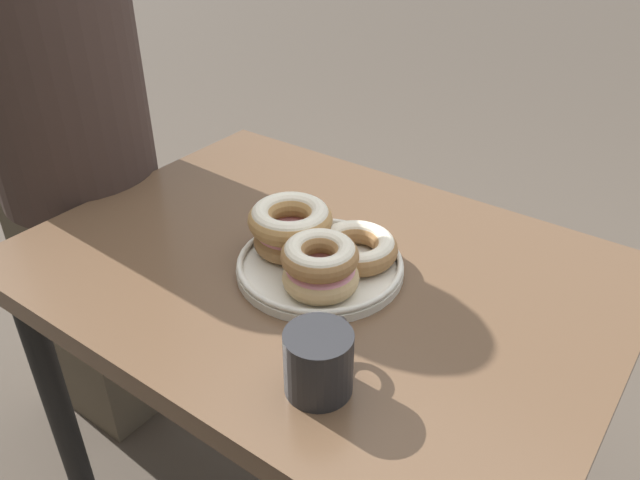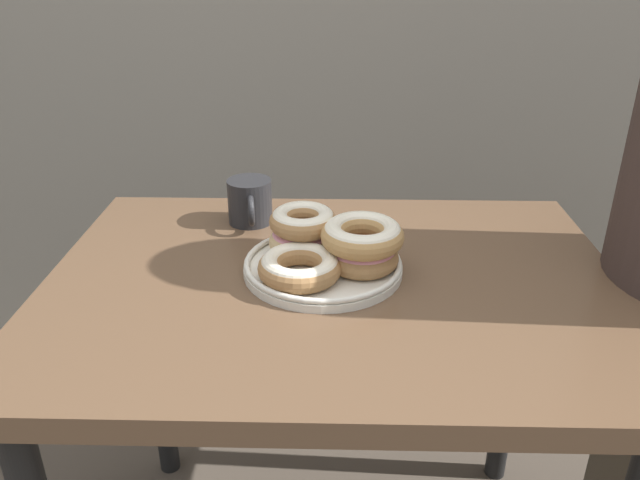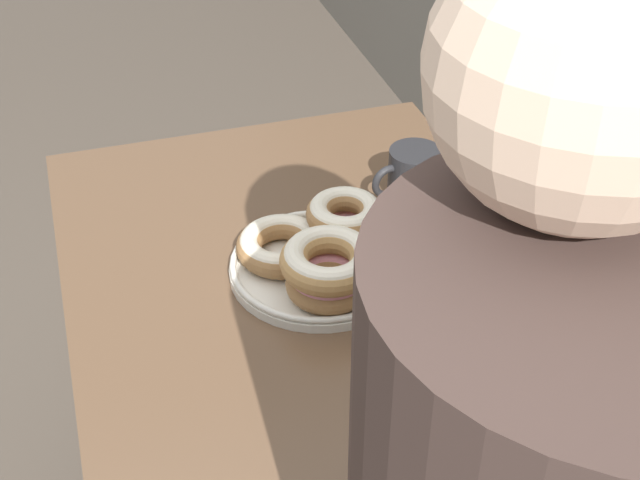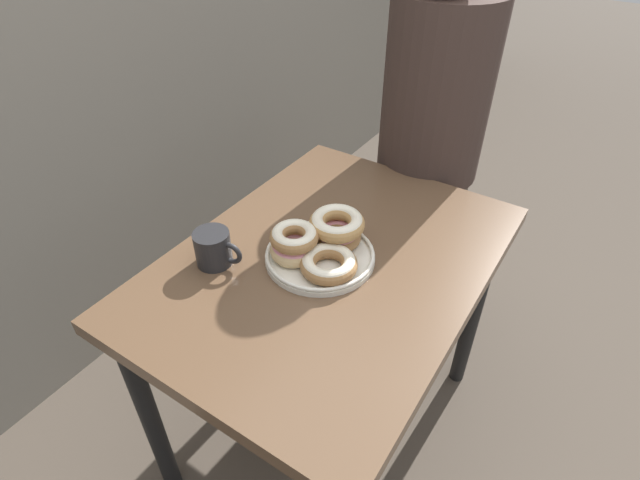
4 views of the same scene
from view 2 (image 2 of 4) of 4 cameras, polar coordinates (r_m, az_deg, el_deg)
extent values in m
cube|color=brown|center=(1.06, 0.97, -4.37)|extent=(0.96, 0.70, 0.04)
cylinder|color=black|center=(1.56, -14.97, -10.36)|extent=(0.05, 0.05, 0.69)
cylinder|color=black|center=(1.56, 16.96, -10.71)|extent=(0.05, 0.05, 0.69)
cylinder|color=silver|center=(1.06, 0.00, -2.59)|extent=(0.27, 0.27, 0.01)
torus|color=silver|center=(1.05, 0.00, -2.01)|extent=(0.27, 0.27, 0.01)
torus|color=#9E7042|center=(1.04, 3.58, -1.56)|extent=(0.16, 0.16, 0.04)
torus|color=pink|center=(1.04, 3.59, -1.24)|extent=(0.15, 0.15, 0.03)
torus|color=#D6B27A|center=(1.09, -1.90, -0.11)|extent=(0.17, 0.17, 0.04)
torus|color=pink|center=(1.09, -1.91, 0.21)|extent=(0.15, 0.15, 0.03)
torus|color=#9E7042|center=(1.01, -2.15, -2.54)|extent=(0.18, 0.18, 0.04)
torus|color=silver|center=(1.00, -2.15, -2.20)|extent=(0.17, 0.17, 0.03)
torus|color=#B2844C|center=(1.02, 3.61, 0.38)|extent=(0.16, 0.16, 0.04)
torus|color=silver|center=(1.02, 3.62, 0.74)|extent=(0.15, 0.15, 0.03)
torus|color=#9E7042|center=(1.08, -1.83, 1.71)|extent=(0.16, 0.16, 0.04)
torus|color=silver|center=(1.07, -1.84, 2.03)|extent=(0.15, 0.15, 0.03)
cylinder|color=#232326|center=(1.24, -6.65, 3.55)|extent=(0.09, 0.09, 0.09)
cylinder|color=#382114|center=(1.23, -6.74, 5.19)|extent=(0.07, 0.07, 0.00)
torus|color=#232326|center=(1.20, -6.55, 2.67)|extent=(0.02, 0.06, 0.06)
camera|label=1|loc=(1.68, -18.22, 27.07)|focal=35.00mm
camera|label=3|loc=(1.19, 67.39, 27.26)|focal=50.00mm
camera|label=4|loc=(0.95, -70.88, 28.25)|focal=28.00mm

